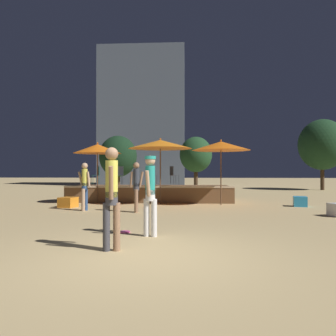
{
  "coord_description": "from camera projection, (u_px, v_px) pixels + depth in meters",
  "views": [
    {
      "loc": [
        0.72,
        -5.45,
        1.45
      ],
      "look_at": [
        0.0,
        7.42,
        1.55
      ],
      "focal_mm": 35.0,
      "sensor_mm": 36.0,
      "label": 1
    }
  ],
  "objects": [
    {
      "name": "bistro_chair_2",
      "position": [
        97.0,
        173.0,
        16.42
      ],
      "size": [
        0.47,
        0.47,
        0.9
      ],
      "rotation": [
        0.0,
        0.0,
        5.31
      ],
      "color": "#1E4C47",
      "rests_on": "wooden_deck"
    },
    {
      "name": "frisbee_disc",
      "position": [
        125.0,
        232.0,
        7.63
      ],
      "size": [
        0.25,
        0.25,
        0.03
      ],
      "color": "#E54C99",
      "rests_on": "ground"
    },
    {
      "name": "patio_umbrella_2",
      "position": [
        160.0,
        144.0,
        14.13
      ],
      "size": [
        2.76,
        2.76,
        2.86
      ],
      "color": "brown",
      "rests_on": "ground"
    },
    {
      "name": "background_tree_1",
      "position": [
        196.0,
        155.0,
        23.23
      ],
      "size": [
        2.3,
        2.3,
        3.85
      ],
      "color": "#3D2B1C",
      "rests_on": "ground"
    },
    {
      "name": "person_3",
      "position": [
        136.0,
        185.0,
        11.35
      ],
      "size": [
        0.5,
        0.3,
        1.74
      ],
      "rotation": [
        0.0,
        0.0,
        4.83
      ],
      "color": "#3F3F47",
      "rests_on": "ground"
    },
    {
      "name": "bistro_chair_0",
      "position": [
        120.0,
        173.0,
        16.51
      ],
      "size": [
        0.4,
        0.4,
        0.9
      ],
      "rotation": [
        0.0,
        0.0,
        6.27
      ],
      "color": "#2D3338",
      "rests_on": "wooden_deck"
    },
    {
      "name": "patio_umbrella_0",
      "position": [
        98.0,
        149.0,
        14.56
      ],
      "size": [
        2.12,
        2.12,
        2.71
      ],
      "color": "brown",
      "rests_on": "ground"
    },
    {
      "name": "person_0",
      "position": [
        112.0,
        193.0,
        5.9
      ],
      "size": [
        0.31,
        0.58,
        1.87
      ],
      "rotation": [
        0.0,
        0.0,
        3.31
      ],
      "color": "#997051",
      "rests_on": "ground"
    },
    {
      "name": "bistro_chair_1",
      "position": [
        173.0,
        173.0,
        16.28
      ],
      "size": [
        0.47,
        0.47,
        0.9
      ],
      "rotation": [
        0.0,
        0.0,
        2.14
      ],
      "color": "#2D3338",
      "rests_on": "wooden_deck"
    },
    {
      "name": "person_2",
      "position": [
        85.0,
        185.0,
        11.82
      ],
      "size": [
        0.52,
        0.29,
        1.73
      ],
      "rotation": [
        0.0,
        0.0,
        4.42
      ],
      "color": "#2D4C7F",
      "rests_on": "ground"
    },
    {
      "name": "cube_seat_0",
      "position": [
        300.0,
        202.0,
        13.17
      ],
      "size": [
        0.61,
        0.61,
        0.4
      ],
      "rotation": [
        0.0,
        0.0,
        -0.23
      ],
      "color": "#2D9EDB",
      "rests_on": "ground"
    },
    {
      "name": "distant_building",
      "position": [
        143.0,
        119.0,
        31.87
      ],
      "size": [
        8.07,
        4.39,
        13.06
      ],
      "color": "#4C5666",
      "rests_on": "ground"
    },
    {
      "name": "person_1",
      "position": [
        150.0,
        190.0,
        7.2
      ],
      "size": [
        0.3,
        0.5,
        1.78
      ],
      "rotation": [
        0.0,
        0.0,
        2.95
      ],
      "color": "white",
      "rests_on": "ground"
    },
    {
      "name": "bistro_chair_3",
      "position": [
        152.0,
        173.0,
        16.7
      ],
      "size": [
        0.45,
        0.45,
        0.9
      ],
      "rotation": [
        0.0,
        0.0,
        2.72
      ],
      "color": "#2D3338",
      "rests_on": "wooden_deck"
    },
    {
      "name": "wooden_deck",
      "position": [
        152.0,
        193.0,
        16.03
      ],
      "size": [
        7.59,
        3.19,
        0.76
      ],
      "color": "brown",
      "rests_on": "ground"
    },
    {
      "name": "cube_seat_2",
      "position": [
        68.0,
        202.0,
        12.89
      ],
      "size": [
        0.71,
        0.71,
        0.4
      ],
      "rotation": [
        0.0,
        0.0,
        -0.24
      ],
      "color": "orange",
      "rests_on": "ground"
    },
    {
      "name": "background_tree_0",
      "position": [
        322.0,
        145.0,
        24.39
      ],
      "size": [
        3.44,
        3.44,
        5.28
      ],
      "color": "#3D2B1C",
      "rests_on": "ground"
    },
    {
      "name": "patio_umbrella_1",
      "position": [
        221.0,
        146.0,
        13.81
      ],
      "size": [
        2.46,
        2.46,
        2.76
      ],
      "color": "brown",
      "rests_on": "ground"
    },
    {
      "name": "background_tree_2",
      "position": [
        118.0,
        156.0,
        22.77
      ],
      "size": [
        2.61,
        2.61,
        3.88
      ],
      "color": "#3D2B1C",
      "rests_on": "ground"
    },
    {
      "name": "ground_plane",
      "position": [
        143.0,
        257.0,
        5.47
      ],
      "size": [
        120.0,
        120.0,
        0.0
      ],
      "primitive_type": "plane",
      "color": "tan"
    }
  ]
}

